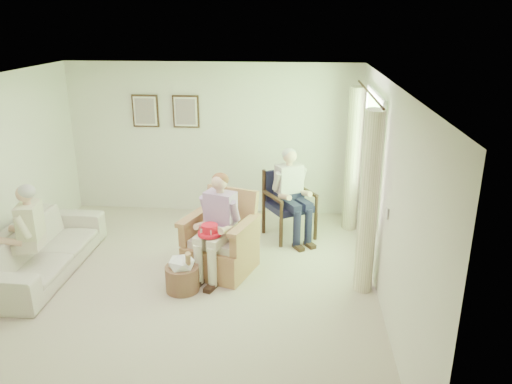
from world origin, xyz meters
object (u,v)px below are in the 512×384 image
wood_armchair (290,201)px  sofa (42,249)px  person_wicker (218,219)px  hatbox (182,273)px  red_hat (210,231)px  person_sofa (26,230)px  person_dark (290,188)px  wicker_armchair (221,246)px

wood_armchair → sofa: (-3.30, -1.53, -0.23)m
person_wicker → hatbox: bearing=-113.0°
person_wicker → hatbox: size_ratio=2.19×
wood_armchair → red_hat: (-0.99, -1.61, 0.16)m
person_sofa → wood_armchair: bearing=107.4°
sofa → person_dark: bearing=-67.6°
wood_armchair → red_hat: 1.90m
wicker_armchair → hatbox: (-0.41, -0.59, -0.10)m
person_sofa → red_hat: 2.33m
wicker_armchair → red_hat: size_ratio=3.59×
sofa → person_sofa: size_ratio=1.74×
person_dark → person_wicker: bearing=-157.0°
red_hat → person_sofa: bearing=-174.3°
wood_armchair → person_wicker: (-0.90, -1.42, 0.24)m
red_hat → hatbox: bearing=-141.2°
hatbox → person_sofa: bearing=179.3°
sofa → hatbox: 2.02m
wood_armchair → hatbox: size_ratio=1.64×
wood_armchair → hatbox: bearing=-156.3°
sofa → hatbox: sofa is taller
sofa → red_hat: size_ratio=7.49×
person_wicker → person_sofa: (-2.40, -0.42, -0.06)m
sofa → wood_armchair: bearing=-65.1°
sofa → person_dark: (3.30, 1.36, 0.50)m
person_wicker → person_dark: size_ratio=0.98×
person_dark → red_hat: person_dark is taller
person_wicker → person_dark: 1.54m
wicker_armchair → person_dark: 1.51m
person_dark → wood_armchair: bearing=58.7°
wicker_armchair → sofa: size_ratio=0.48×
person_sofa → hatbox: 2.06m
person_sofa → red_hat: bearing=83.9°
person_dark → red_hat: (-0.99, -1.44, -0.11)m
hatbox → sofa: bearing=170.5°
wicker_armchair → person_wicker: (0.00, -0.14, 0.46)m
person_wicker → person_sofa: size_ratio=1.05×
wood_armchair → person_sofa: 3.79m
person_dark → person_sofa: person_dark is taller
hatbox → red_hat: bearing=38.8°
wicker_armchair → hatbox: wicker_armchair is taller
sofa → wicker_armchair: bearing=-83.9°
person_sofa → person_dark: bearing=105.1°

